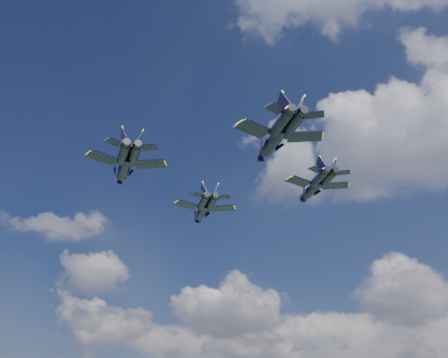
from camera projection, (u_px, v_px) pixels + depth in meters
jet_lead at (202, 211)px, 118.32m from camera, size 14.68×14.94×4.03m
jet_left at (124, 168)px, 98.74m from camera, size 16.16×15.35×4.29m
jet_right at (312, 189)px, 106.57m from camera, size 14.29×14.25×3.88m
jet_slot at (272, 141)px, 84.45m from camera, size 15.92×15.27×4.24m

